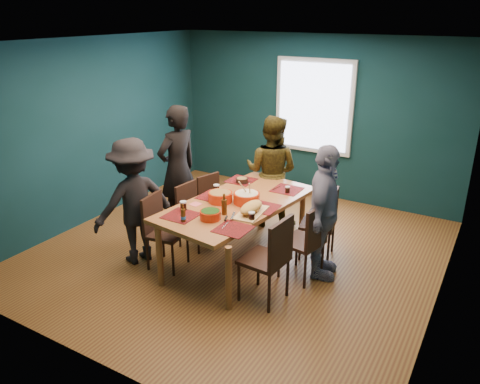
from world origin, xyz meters
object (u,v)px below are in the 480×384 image
object	(u,v)px
chair_left_far	(213,200)
person_right	(323,213)
chair_left_mid	(192,210)
bowl_dumpling	(247,197)
cutting_board	(251,209)
dining_table	(238,208)
person_near_left	(134,202)
chair_right_mid	(309,237)
person_back	(271,172)
bowl_salad	(220,196)
chair_right_far	(325,219)
bowl_herbs	(210,214)
chair_right_near	(272,254)
person_far_left	(178,169)
chair_left_near	(160,226)

from	to	relation	value
chair_left_far	person_right	size ratio (longest dim) A/B	0.52
chair_left_far	chair_left_mid	distance (m)	0.47
bowl_dumpling	cutting_board	world-z (taller)	bowl_dumpling
chair_left_mid	bowl_dumpling	size ratio (longest dim) A/B	2.69
dining_table	person_near_left	bearing A→B (deg)	-142.62
chair_right_mid	person_back	xyz separation A→B (m)	(-1.10, 1.19, 0.27)
dining_table	bowl_salad	world-z (taller)	bowl_salad
chair_right_far	bowl_dumpling	bearing A→B (deg)	-154.58
person_right	person_near_left	distance (m)	2.34
person_near_left	bowl_dumpling	bearing A→B (deg)	142.12
chair_right_mid	bowl_herbs	bearing A→B (deg)	-137.33
chair_left_mid	person_near_left	size ratio (longest dim) A/B	0.54
chair_left_far	chair_right_near	xyz separation A→B (m)	(1.52, -1.15, 0.09)
chair_right_mid	cutting_board	xyz separation A→B (m)	(-0.64, -0.24, 0.31)
dining_table	chair_right_far	world-z (taller)	chair_right_far
chair_right_mid	person_right	size ratio (longest dim) A/B	0.59
chair_left_far	person_near_left	xyz separation A→B (m)	(-0.40, -1.17, 0.31)
bowl_herbs	chair_right_mid	bearing A→B (deg)	31.99
dining_table	chair_right_mid	size ratio (longest dim) A/B	2.33
person_near_left	person_back	bearing A→B (deg)	175.49
chair_left_mid	person_far_left	world-z (taller)	person_far_left
chair_left_near	chair_right_mid	world-z (taller)	chair_right_mid
cutting_board	person_right	bearing A→B (deg)	24.36
chair_left_far	bowl_herbs	xyz separation A→B (m)	(0.72, -1.12, 0.37)
chair_left_far	person_far_left	xyz separation A→B (m)	(-0.51, -0.13, 0.42)
chair_left_far	chair_right_far	distance (m)	1.66
dining_table	chair_right_mid	distance (m)	0.98
dining_table	bowl_salad	distance (m)	0.26
dining_table	person_near_left	distance (m)	1.30
chair_right_near	cutting_board	xyz separation A→B (m)	(-0.47, 0.39, 0.29)
dining_table	person_back	distance (m)	1.22
chair_left_far	chair_left_near	xyz separation A→B (m)	(-0.03, -1.13, 0.05)
person_back	bowl_herbs	xyz separation A→B (m)	(0.13, -1.80, 0.04)
person_far_left	cutting_board	bearing A→B (deg)	80.17
person_right	bowl_herbs	world-z (taller)	person_right
bowl_salad	chair_right_far	bearing A→B (deg)	32.76
person_far_left	bowl_herbs	bearing A→B (deg)	63.20
chair_right_far	person_right	size ratio (longest dim) A/B	0.57
dining_table	chair_right_far	bearing A→B (deg)	41.55
chair_left_far	chair_right_far	size ratio (longest dim) A/B	0.92
dining_table	chair_left_mid	world-z (taller)	chair_left_mid
chair_right_mid	bowl_herbs	distance (m)	1.18
person_far_left	bowl_dumpling	world-z (taller)	person_far_left
dining_table	bowl_herbs	distance (m)	0.61
person_right	bowl_salad	distance (m)	1.28
chair_right_mid	person_back	distance (m)	1.64
bowl_salad	bowl_dumpling	world-z (taller)	bowl_dumpling
chair_left_far	chair_right_near	world-z (taller)	chair_right_near
chair_left_near	person_far_left	world-z (taller)	person_far_left
dining_table	person_near_left	xyz separation A→B (m)	(-1.13, -0.64, 0.07)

